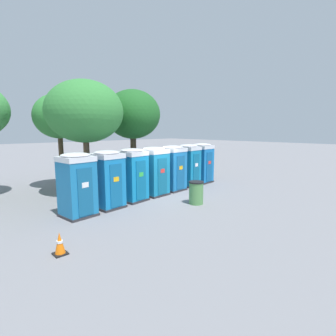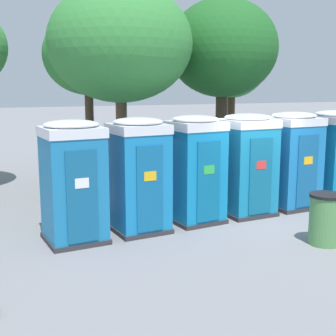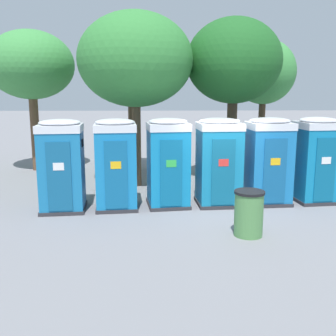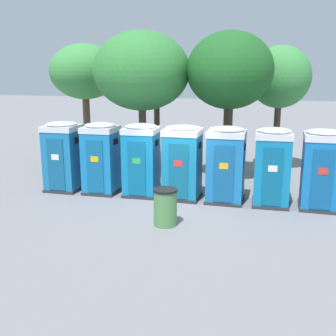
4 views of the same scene
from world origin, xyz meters
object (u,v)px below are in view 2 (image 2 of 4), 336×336
(portapotty_5, at_px, (333,156))
(street_tree_3, at_px, (232,62))
(portapotty_3, at_px, (247,164))
(street_tree_0, at_px, (223,49))
(portapotty_1, at_px, (139,175))
(street_tree_2, at_px, (88,55))
(street_tree_4, at_px, (120,44))
(portapotty_4, at_px, (292,160))
(portapotty_2, at_px, (195,169))
(trash_can, at_px, (325,219))
(portapotty_0, at_px, (73,181))

(portapotty_5, distance_m, street_tree_3, 5.93)
(portapotty_3, distance_m, street_tree_0, 4.41)
(portapotty_5, xyz_separation_m, street_tree_3, (-0.28, 5.23, 2.77))
(portapotty_1, distance_m, street_tree_2, 5.99)
(portapotty_5, height_order, street_tree_3, street_tree_3)
(street_tree_2, height_order, street_tree_3, street_tree_2)
(street_tree_2, bearing_deg, street_tree_4, -82.73)
(portapotty_4, relative_size, street_tree_3, 0.47)
(portapotty_2, relative_size, street_tree_0, 0.44)
(street_tree_0, distance_m, trash_can, 6.84)
(portapotty_0, xyz_separation_m, portapotty_1, (1.47, 0.16, 0.00))
(street_tree_0, bearing_deg, portapotty_1, -139.04)
(portapotty_3, bearing_deg, street_tree_4, 135.40)
(portapotty_2, distance_m, portapotty_3, 1.48)
(portapotty_3, relative_size, portapotty_5, 1.00)
(portapotty_2, xyz_separation_m, street_tree_3, (4.14, 5.59, 2.77))
(portapotty_3, height_order, portapotty_4, same)
(portapotty_1, xyz_separation_m, portapotty_2, (1.47, 0.19, -0.00))
(portapotty_3, distance_m, street_tree_2, 6.39)
(portapotty_3, bearing_deg, portapotty_5, 5.00)
(portapotty_0, height_order, portapotty_5, same)
(street_tree_0, relative_size, street_tree_4, 0.99)
(portapotty_2, relative_size, portapotty_3, 1.00)
(portapotty_1, relative_size, street_tree_4, 0.43)
(street_tree_2, xyz_separation_m, street_tree_4, (0.32, -2.51, 0.17))
(trash_can, bearing_deg, portapotty_3, 96.71)
(street_tree_2, bearing_deg, portapotty_2, -75.17)
(portapotty_2, height_order, portapotty_4, same)
(portapotty_0, distance_m, portapotty_3, 4.44)
(street_tree_0, height_order, street_tree_4, street_tree_4)
(portapotty_0, bearing_deg, portapotty_5, 5.54)
(portapotty_1, xyz_separation_m, trash_can, (3.25, -2.30, -0.75))
(portapotty_0, relative_size, street_tree_2, 0.47)
(portapotty_3, relative_size, street_tree_4, 0.43)
(street_tree_4, bearing_deg, portapotty_4, -30.54)
(street_tree_0, bearing_deg, street_tree_3, 54.38)
(portapotty_1, bearing_deg, portapotty_2, 7.55)
(portapotty_5, bearing_deg, portapotty_1, -174.66)
(street_tree_0, relative_size, street_tree_3, 1.08)
(portapotty_0, height_order, street_tree_0, street_tree_0)
(trash_can, bearing_deg, portapotty_2, 125.54)
(street_tree_3, height_order, trash_can, street_tree_3)
(portapotty_1, bearing_deg, street_tree_2, 88.65)
(portapotty_3, bearing_deg, portapotty_0, -174.10)
(street_tree_0, bearing_deg, portapotty_3, -106.93)
(portapotty_1, height_order, portapotty_5, same)
(portapotty_2, distance_m, street_tree_4, 4.09)
(street_tree_3, relative_size, trash_can, 5.12)
(portapotty_1, distance_m, portapotty_5, 5.92)
(street_tree_0, height_order, trash_can, street_tree_0)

